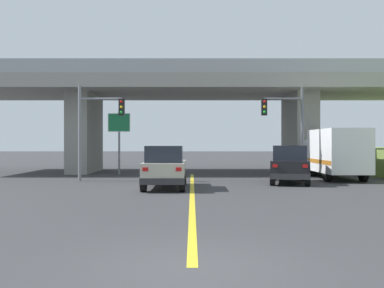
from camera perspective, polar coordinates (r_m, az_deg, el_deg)
name	(u,v)px	position (r m, az deg, el deg)	size (l,w,h in m)	color
ground	(192,172)	(32.47, -0.04, -3.66)	(160.00, 160.00, 0.00)	#353538
overpass_bridge	(192,98)	(32.57, -0.04, 5.91)	(36.00, 8.95, 7.54)	gray
lane_divider_stripe	(192,193)	(18.87, -0.03, -6.41)	(0.20, 22.34, 0.01)	yellow
suv_lead	(165,167)	(21.02, -3.55, -2.97)	(1.96, 4.60, 2.02)	#B7B29E
suv_crossing	(289,164)	(24.12, 12.49, -2.58)	(2.81, 4.71, 2.02)	black
box_truck	(333,153)	(27.72, 17.85, -1.08)	(2.33, 6.93, 2.96)	silver
traffic_signal_nearside	(288,122)	(26.04, 12.34, 2.84)	(2.46, 0.36, 5.38)	#56595E
traffic_signal_farside	(94,121)	(25.52, -12.52, 2.90)	(2.63, 0.36, 5.44)	slate
highway_sign	(119,128)	(30.53, -9.47, 2.03)	(1.52, 0.17, 4.35)	slate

